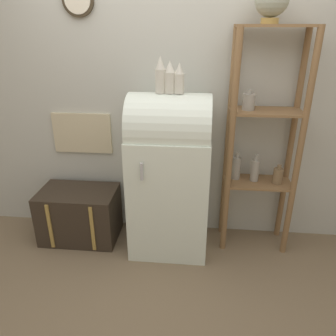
# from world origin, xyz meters

# --- Properties ---
(ground_plane) EXTENTS (12.00, 12.00, 0.00)m
(ground_plane) POSITION_xyz_m (0.00, 0.00, 0.00)
(ground_plane) COLOR #7A664C
(wall_back) EXTENTS (7.00, 0.09, 2.70)m
(wall_back) POSITION_xyz_m (-0.01, 0.57, 1.35)
(wall_back) COLOR #B7B7AD
(wall_back) RESTS_ON ground_plane
(refrigerator) EXTENTS (0.66, 0.60, 1.38)m
(refrigerator) POSITION_xyz_m (-0.00, 0.26, 0.72)
(refrigerator) COLOR silver
(refrigerator) RESTS_ON ground_plane
(suitcase_trunk) EXTENTS (0.69, 0.45, 0.48)m
(suitcase_trunk) POSITION_xyz_m (-0.84, 0.29, 0.24)
(suitcase_trunk) COLOR #33281E
(suitcase_trunk) RESTS_ON ground_plane
(shelf_unit) EXTENTS (0.58, 0.31, 1.87)m
(shelf_unit) POSITION_xyz_m (0.74, 0.38, 1.02)
(shelf_unit) COLOR olive
(shelf_unit) RESTS_ON ground_plane
(globe) EXTENTS (0.24, 0.24, 0.28)m
(globe) POSITION_xyz_m (0.70, 0.35, 2.02)
(globe) COLOR #AD8942
(globe) RESTS_ON shelf_unit
(vase_left) EXTENTS (0.08, 0.08, 0.27)m
(vase_left) POSITION_xyz_m (-0.07, 0.26, 1.51)
(vase_left) COLOR beige
(vase_left) RESTS_ON refrigerator
(vase_center) EXTENTS (0.08, 0.08, 0.24)m
(vase_center) POSITION_xyz_m (0.00, 0.27, 1.49)
(vase_center) COLOR beige
(vase_center) RESTS_ON refrigerator
(vase_right) EXTENTS (0.08, 0.08, 0.23)m
(vase_right) POSITION_xyz_m (0.07, 0.26, 1.49)
(vase_right) COLOR beige
(vase_right) RESTS_ON refrigerator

